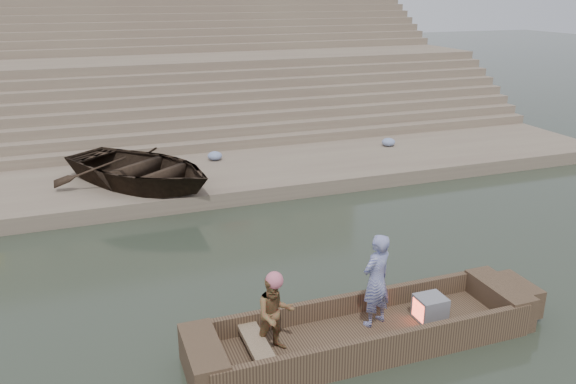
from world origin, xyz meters
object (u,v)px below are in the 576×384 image
standing_man (376,280)px  rowing_man (275,314)px  television (430,308)px  beached_rowboat (141,168)px  main_rowboat (364,339)px

standing_man → rowing_man: 1.74m
television → standing_man: bearing=167.9°
rowing_man → television: (2.63, -0.05, -0.41)m
standing_man → beached_rowboat: size_ratio=0.34×
rowing_man → television: size_ratio=2.65×
standing_man → television: size_ratio=3.37×
television → rowing_man: bearing=178.8°
rowing_man → beached_rowboat: rowing_man is taller
television → beached_rowboat: beached_rowboat is taller
main_rowboat → beached_rowboat: beached_rowboat is taller
main_rowboat → beached_rowboat: size_ratio=1.10×
main_rowboat → standing_man: size_ratio=3.23×
rowing_man → beached_rowboat: 8.00m
beached_rowboat → standing_man: bearing=-108.4°
rowing_man → standing_man: bearing=4.9°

